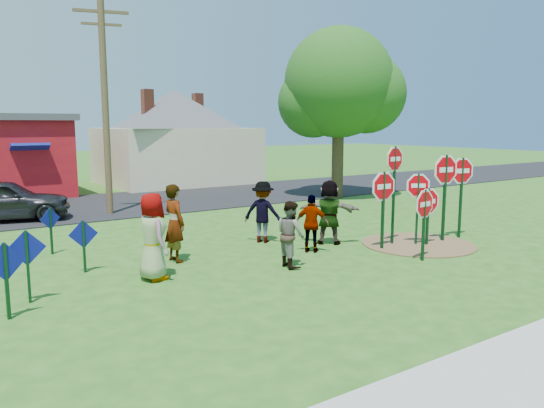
{
  "coord_description": "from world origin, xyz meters",
  "views": [
    {
      "loc": [
        -7.35,
        -10.92,
        3.43
      ],
      "look_at": [
        0.33,
        0.36,
        1.37
      ],
      "focal_mm": 35.0,
      "sensor_mm": 36.0,
      "label": 1
    }
  ],
  "objects_px": {
    "stop_sign_c": "(418,193)",
    "suv": "(3,200)",
    "utility_pole": "(105,103)",
    "leafy_tree": "(341,89)",
    "stop_sign_a": "(424,210)",
    "stop_sign_d": "(462,177)",
    "person_a": "(152,237)",
    "person_b": "(175,223)",
    "stop_sign_b": "(394,170)"
  },
  "relations": [
    {
      "from": "suv",
      "to": "leafy_tree",
      "type": "xyz_separation_m",
      "value": [
        14.01,
        -1.9,
        4.24
      ]
    },
    {
      "from": "utility_pole",
      "to": "leafy_tree",
      "type": "distance_m",
      "value": 10.54
    },
    {
      "from": "stop_sign_b",
      "to": "person_a",
      "type": "height_order",
      "value": "stop_sign_b"
    },
    {
      "from": "utility_pole",
      "to": "stop_sign_b",
      "type": "bearing_deg",
      "value": -62.13
    },
    {
      "from": "stop_sign_a",
      "to": "suv",
      "type": "height_order",
      "value": "stop_sign_a"
    },
    {
      "from": "stop_sign_d",
      "to": "person_b",
      "type": "height_order",
      "value": "stop_sign_d"
    },
    {
      "from": "stop_sign_b",
      "to": "person_a",
      "type": "distance_m",
      "value": 7.12
    },
    {
      "from": "stop_sign_b",
      "to": "suv",
      "type": "bearing_deg",
      "value": 124.17
    },
    {
      "from": "stop_sign_c",
      "to": "utility_pole",
      "type": "distance_m",
      "value": 11.87
    },
    {
      "from": "stop_sign_a",
      "to": "utility_pole",
      "type": "distance_m",
      "value": 12.54
    },
    {
      "from": "person_a",
      "to": "stop_sign_c",
      "type": "bearing_deg",
      "value": -99.79
    },
    {
      "from": "stop_sign_c",
      "to": "utility_pole",
      "type": "height_order",
      "value": "utility_pole"
    },
    {
      "from": "person_b",
      "to": "stop_sign_a",
      "type": "bearing_deg",
      "value": -130.33
    },
    {
      "from": "suv",
      "to": "leafy_tree",
      "type": "distance_m",
      "value": 14.76
    },
    {
      "from": "person_a",
      "to": "utility_pole",
      "type": "relative_size",
      "value": 0.24
    },
    {
      "from": "suv",
      "to": "utility_pole",
      "type": "xyz_separation_m",
      "value": [
        3.59,
        -0.54,
        3.43
      ]
    },
    {
      "from": "person_b",
      "to": "suv",
      "type": "relative_size",
      "value": 0.45
    },
    {
      "from": "stop_sign_a",
      "to": "stop_sign_c",
      "type": "relative_size",
      "value": 0.9
    },
    {
      "from": "stop_sign_c",
      "to": "person_b",
      "type": "xyz_separation_m",
      "value": [
        -6.48,
        2.16,
        -0.53
      ]
    },
    {
      "from": "person_a",
      "to": "person_b",
      "type": "relative_size",
      "value": 0.99
    },
    {
      "from": "stop_sign_a",
      "to": "utility_pole",
      "type": "height_order",
      "value": "utility_pole"
    },
    {
      "from": "stop_sign_a",
      "to": "stop_sign_d",
      "type": "xyz_separation_m",
      "value": [
        3.14,
        1.23,
        0.53
      ]
    },
    {
      "from": "stop_sign_d",
      "to": "utility_pole",
      "type": "xyz_separation_m",
      "value": [
        -7.52,
        10.15,
        2.37
      ]
    },
    {
      "from": "stop_sign_a",
      "to": "person_b",
      "type": "relative_size",
      "value": 0.99
    },
    {
      "from": "stop_sign_b",
      "to": "leafy_tree",
      "type": "xyz_separation_m",
      "value": [
        5.31,
        8.31,
        2.87
      ]
    },
    {
      "from": "stop_sign_d",
      "to": "person_a",
      "type": "relative_size",
      "value": 1.33
    },
    {
      "from": "person_b",
      "to": "leafy_tree",
      "type": "relative_size",
      "value": 0.25
    },
    {
      "from": "stop_sign_d",
      "to": "person_b",
      "type": "xyz_separation_m",
      "value": [
        -8.35,
        2.22,
        -0.87
      ]
    },
    {
      "from": "stop_sign_c",
      "to": "stop_sign_d",
      "type": "height_order",
      "value": "stop_sign_d"
    },
    {
      "from": "stop_sign_c",
      "to": "person_b",
      "type": "height_order",
      "value": "stop_sign_c"
    },
    {
      "from": "stop_sign_c",
      "to": "suv",
      "type": "height_order",
      "value": "stop_sign_c"
    },
    {
      "from": "person_b",
      "to": "stop_sign_b",
      "type": "bearing_deg",
      "value": -113.06
    },
    {
      "from": "stop_sign_d",
      "to": "leafy_tree",
      "type": "distance_m",
      "value": 9.79
    },
    {
      "from": "stop_sign_c",
      "to": "person_b",
      "type": "bearing_deg",
      "value": -167.76
    },
    {
      "from": "stop_sign_b",
      "to": "suv",
      "type": "relative_size",
      "value": 0.67
    },
    {
      "from": "utility_pole",
      "to": "stop_sign_a",
      "type": "bearing_deg",
      "value": -68.98
    },
    {
      "from": "utility_pole",
      "to": "leafy_tree",
      "type": "xyz_separation_m",
      "value": [
        10.42,
        -1.36,
        0.81
      ]
    },
    {
      "from": "stop_sign_a",
      "to": "stop_sign_b",
      "type": "bearing_deg",
      "value": 59.42
    },
    {
      "from": "stop_sign_b",
      "to": "stop_sign_c",
      "type": "bearing_deg",
      "value": -44.46
    },
    {
      "from": "stop_sign_a",
      "to": "stop_sign_d",
      "type": "relative_size",
      "value": 0.75
    },
    {
      "from": "stop_sign_d",
      "to": "person_a",
      "type": "xyz_separation_m",
      "value": [
        -9.4,
        1.04,
        -0.88
      ]
    },
    {
      "from": "stop_sign_a",
      "to": "person_b",
      "type": "height_order",
      "value": "person_b"
    },
    {
      "from": "stop_sign_b",
      "to": "leafy_tree",
      "type": "height_order",
      "value": "leafy_tree"
    },
    {
      "from": "person_b",
      "to": "utility_pole",
      "type": "height_order",
      "value": "utility_pole"
    },
    {
      "from": "person_b",
      "to": "leafy_tree",
      "type": "xyz_separation_m",
      "value": [
        11.25,
        6.57,
        4.05
      ]
    },
    {
      "from": "stop_sign_a",
      "to": "stop_sign_b",
      "type": "xyz_separation_m",
      "value": [
        0.74,
        1.72,
        0.85
      ]
    },
    {
      "from": "stop_sign_d",
      "to": "suv",
      "type": "xyz_separation_m",
      "value": [
        -11.11,
        10.7,
        -1.06
      ]
    },
    {
      "from": "person_a",
      "to": "leafy_tree",
      "type": "xyz_separation_m",
      "value": [
        12.3,
        7.75,
        4.05
      ]
    },
    {
      "from": "utility_pole",
      "to": "person_b",
      "type": "bearing_deg",
      "value": -95.99
    },
    {
      "from": "person_b",
      "to": "utility_pole",
      "type": "relative_size",
      "value": 0.25
    }
  ]
}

